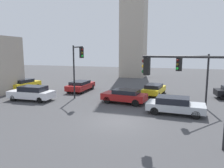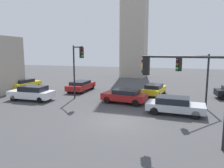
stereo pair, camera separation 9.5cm
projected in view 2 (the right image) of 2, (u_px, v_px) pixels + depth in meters
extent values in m
plane|color=#424244|center=(118.00, 122.00, 14.99)|extent=(108.01, 108.01, 0.00)
cylinder|color=black|center=(182.00, 57.00, 10.94)|extent=(4.35, 0.84, 0.12)
cube|color=black|center=(146.00, 66.00, 11.93)|extent=(0.37, 0.37, 1.00)
sphere|color=#4C0F0C|center=(143.00, 61.00, 11.98)|extent=(0.20, 0.20, 0.20)
sphere|color=yellow|center=(143.00, 66.00, 12.02)|extent=(0.20, 0.20, 0.20)
sphere|color=#14471E|center=(143.00, 71.00, 12.07)|extent=(0.20, 0.20, 0.20)
cylinder|color=black|center=(74.00, 72.00, 22.25)|extent=(0.16, 0.16, 5.60)
cylinder|color=black|center=(78.00, 47.00, 20.78)|extent=(1.95, 1.78, 0.12)
cube|color=black|center=(82.00, 53.00, 19.99)|extent=(0.45, 0.45, 1.00)
sphere|color=#4C0F0C|center=(82.00, 49.00, 19.77)|extent=(0.20, 0.20, 0.20)
sphere|color=#594714|center=(82.00, 53.00, 19.81)|extent=(0.20, 0.20, 0.20)
sphere|color=green|center=(82.00, 56.00, 19.86)|extent=(0.20, 0.20, 0.20)
cylinder|color=black|center=(207.00, 82.00, 18.20)|extent=(0.16, 0.16, 4.74)
cylinder|color=black|center=(194.00, 56.00, 16.59)|extent=(2.59, 3.64, 0.12)
cube|color=black|center=(179.00, 64.00, 15.54)|extent=(0.45, 0.45, 1.00)
sphere|color=#4C0F0C|center=(177.00, 60.00, 15.37)|extent=(0.20, 0.20, 0.20)
sphere|color=#594714|center=(177.00, 64.00, 15.42)|extent=(0.20, 0.20, 0.20)
sphere|color=green|center=(177.00, 68.00, 15.46)|extent=(0.20, 0.20, 0.20)
cylinder|color=black|center=(220.00, 94.00, 23.06)|extent=(0.73, 0.41, 0.70)
cylinder|color=black|center=(224.00, 97.00, 21.60)|extent=(0.73, 0.41, 0.70)
cube|color=yellow|center=(25.00, 85.00, 27.71)|extent=(2.09, 4.48, 0.70)
cube|color=black|center=(23.00, 81.00, 27.43)|extent=(1.77, 2.54, 0.45)
cylinder|color=black|center=(29.00, 85.00, 29.41)|extent=(0.37, 0.64, 0.62)
cylinder|color=black|center=(38.00, 86.00, 28.86)|extent=(0.37, 0.64, 0.62)
cylinder|color=black|center=(12.00, 89.00, 26.66)|extent=(0.37, 0.64, 0.62)
cylinder|color=black|center=(21.00, 90.00, 26.11)|extent=(0.37, 0.64, 0.62)
cube|color=#ADB2B7|center=(175.00, 107.00, 16.78)|extent=(4.54, 2.20, 0.56)
cube|color=black|center=(173.00, 100.00, 16.78)|extent=(2.57, 1.87, 0.53)
cylinder|color=black|center=(196.00, 109.00, 17.04)|extent=(0.66, 0.39, 0.64)
cylinder|color=black|center=(196.00, 115.00, 15.53)|extent=(0.66, 0.39, 0.64)
cylinder|color=black|center=(158.00, 106.00, 18.12)|extent=(0.66, 0.39, 0.64)
cylinder|color=black|center=(154.00, 111.00, 16.60)|extent=(0.66, 0.39, 0.64)
cube|color=yellow|center=(154.00, 90.00, 24.23)|extent=(2.32, 4.62, 0.57)
cube|color=black|center=(154.00, 86.00, 23.96)|extent=(1.88, 2.65, 0.44)
cylinder|color=black|center=(151.00, 90.00, 25.93)|extent=(0.40, 0.68, 0.64)
cylinder|color=black|center=(164.00, 91.00, 25.31)|extent=(0.40, 0.68, 0.64)
cylinder|color=black|center=(144.00, 94.00, 23.24)|extent=(0.40, 0.68, 0.64)
cylinder|color=black|center=(158.00, 95.00, 22.61)|extent=(0.40, 0.68, 0.64)
cube|color=maroon|center=(124.00, 97.00, 20.37)|extent=(4.40, 2.31, 0.62)
cube|color=black|center=(126.00, 92.00, 20.21)|extent=(2.52, 1.89, 0.43)
cylinder|color=black|center=(107.00, 100.00, 20.31)|extent=(0.72, 0.41, 0.69)
cylinder|color=black|center=(114.00, 97.00, 21.70)|extent=(0.72, 0.41, 0.69)
cylinder|color=black|center=(136.00, 103.00, 19.13)|extent=(0.72, 0.41, 0.69)
cylinder|color=black|center=(141.00, 99.00, 20.52)|extent=(0.72, 0.41, 0.69)
cube|color=maroon|center=(81.00, 86.00, 26.78)|extent=(2.18, 4.86, 0.62)
cube|color=black|center=(80.00, 83.00, 26.49)|extent=(1.87, 2.74, 0.41)
cylinder|color=black|center=(81.00, 86.00, 28.61)|extent=(0.39, 0.65, 0.64)
cylinder|color=black|center=(92.00, 87.00, 28.14)|extent=(0.39, 0.65, 0.64)
cylinder|color=black|center=(69.00, 90.00, 25.52)|extent=(0.39, 0.65, 0.64)
cylinder|color=black|center=(82.00, 91.00, 25.05)|extent=(0.39, 0.65, 0.64)
cube|color=silver|center=(32.00, 94.00, 21.60)|extent=(4.64, 2.15, 0.70)
cube|color=black|center=(33.00, 89.00, 21.46)|extent=(2.63, 1.81, 0.54)
cylinder|color=black|center=(14.00, 98.00, 21.32)|extent=(0.61, 0.38, 0.59)
cylinder|color=black|center=(24.00, 95.00, 22.81)|extent=(0.61, 0.38, 0.59)
cylinder|color=black|center=(40.00, 100.00, 20.50)|extent=(0.61, 0.38, 0.59)
cylinder|color=black|center=(49.00, 97.00, 22.00)|extent=(0.61, 0.38, 0.59)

